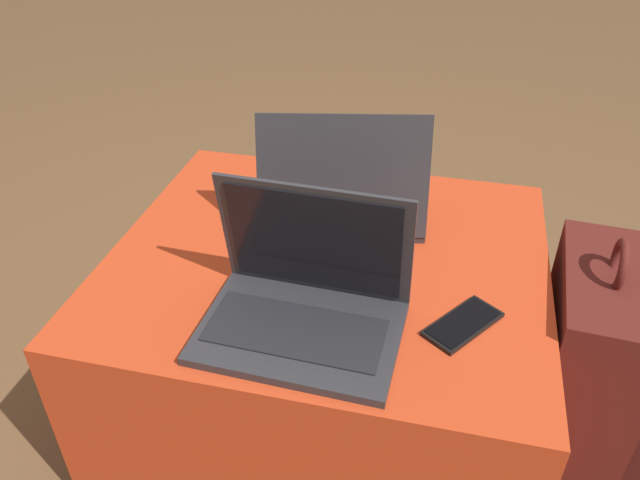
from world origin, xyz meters
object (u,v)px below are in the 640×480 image
at_px(laptop_far, 342,197).
at_px(cell_phone, 463,324).
at_px(laptop_near, 305,300).
at_px(backpack, 589,370).

height_order(laptop_far, cell_phone, laptop_far).
relative_size(laptop_near, backpack, 0.64).
xyz_separation_m(laptop_near, cell_phone, (0.27, 0.06, -0.05)).
height_order(laptop_near, cell_phone, laptop_near).
relative_size(laptop_far, cell_phone, 2.42).
bearing_deg(cell_phone, backpack, 66.07).
height_order(cell_phone, backpack, backpack).
distance_m(laptop_near, cell_phone, 0.28).
relative_size(laptop_near, cell_phone, 2.16).
bearing_deg(laptop_near, backpack, 23.93).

